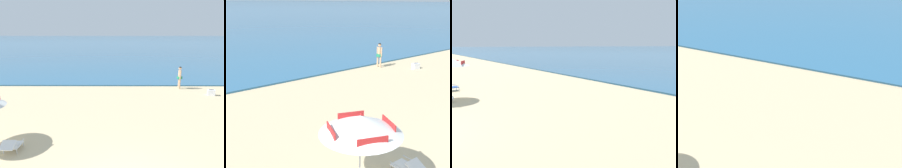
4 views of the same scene
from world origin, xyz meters
The scene contains 0 objects.
Camera 4 is at (3.23, -2.43, 7.11)m, focal length 51.26 mm.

